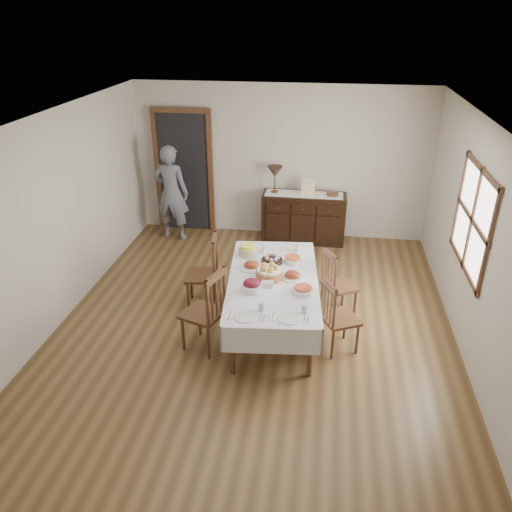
# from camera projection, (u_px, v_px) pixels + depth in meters

# --- Properties ---
(ground) EXTENTS (6.00, 6.00, 0.00)m
(ground) POSITION_uv_depth(u_px,v_px,m) (255.00, 325.00, 6.43)
(ground) COLOR brown
(room_shell) EXTENTS (5.02, 6.02, 2.65)m
(room_shell) POSITION_uv_depth(u_px,v_px,m) (248.00, 193.00, 6.09)
(room_shell) COLOR silver
(room_shell) RESTS_ON ground
(dining_table) EXTENTS (1.28, 2.21, 0.73)m
(dining_table) POSITION_uv_depth(u_px,v_px,m) (273.00, 285.00, 6.09)
(dining_table) COLOR silver
(dining_table) RESTS_ON ground
(chair_left_near) EXTENTS (0.55, 0.55, 1.05)m
(chair_left_near) POSITION_uv_depth(u_px,v_px,m) (207.00, 310.00, 5.78)
(chair_left_near) COLOR #4E2F1B
(chair_left_near) RESTS_ON ground
(chair_left_far) EXTENTS (0.48, 0.48, 1.02)m
(chair_left_far) POSITION_uv_depth(u_px,v_px,m) (205.00, 272.00, 6.65)
(chair_left_far) COLOR #4E2F1B
(chair_left_far) RESTS_ON ground
(chair_right_near) EXTENTS (0.52, 0.52, 0.94)m
(chair_right_near) POSITION_uv_depth(u_px,v_px,m) (337.00, 315.00, 5.78)
(chair_right_near) COLOR #4E2F1B
(chair_right_near) RESTS_ON ground
(chair_right_far) EXTENTS (0.53, 0.53, 0.94)m
(chair_right_far) POSITION_uv_depth(u_px,v_px,m) (337.00, 283.00, 6.46)
(chair_right_far) COLOR #4E2F1B
(chair_right_far) RESTS_ON ground
(sideboard) EXTENTS (1.41, 0.52, 0.85)m
(sideboard) POSITION_uv_depth(u_px,v_px,m) (304.00, 218.00, 8.59)
(sideboard) COLOR black
(sideboard) RESTS_ON ground
(person) EXTENTS (0.59, 0.41, 1.77)m
(person) POSITION_uv_depth(u_px,v_px,m) (171.00, 190.00, 8.49)
(person) COLOR slate
(person) RESTS_ON ground
(bread_basket) EXTENTS (0.33, 0.33, 0.19)m
(bread_basket) POSITION_uv_depth(u_px,v_px,m) (269.00, 273.00, 6.01)
(bread_basket) COLOR #955633
(bread_basket) RESTS_ON dining_table
(egg_basket) EXTENTS (0.27, 0.27, 0.10)m
(egg_basket) POSITION_uv_depth(u_px,v_px,m) (272.00, 260.00, 6.41)
(egg_basket) COLOR black
(egg_basket) RESTS_ON dining_table
(ham_platter_a) EXTENTS (0.33, 0.33, 0.11)m
(ham_platter_a) POSITION_uv_depth(u_px,v_px,m) (252.00, 266.00, 6.28)
(ham_platter_a) COLOR silver
(ham_platter_a) RESTS_ON dining_table
(ham_platter_b) EXTENTS (0.28, 0.28, 0.11)m
(ham_platter_b) POSITION_uv_depth(u_px,v_px,m) (292.00, 276.00, 6.05)
(ham_platter_b) COLOR silver
(ham_platter_b) RESTS_ON dining_table
(beet_bowl) EXTENTS (0.23, 0.23, 0.16)m
(beet_bowl) POSITION_uv_depth(u_px,v_px,m) (252.00, 286.00, 5.75)
(beet_bowl) COLOR silver
(beet_bowl) RESTS_ON dining_table
(carrot_bowl) EXTENTS (0.22, 0.22, 0.09)m
(carrot_bowl) POSITION_uv_depth(u_px,v_px,m) (293.00, 259.00, 6.41)
(carrot_bowl) COLOR silver
(carrot_bowl) RESTS_ON dining_table
(pineapple_bowl) EXTENTS (0.24, 0.24, 0.15)m
(pineapple_bowl) POSITION_uv_depth(u_px,v_px,m) (248.00, 251.00, 6.58)
(pineapple_bowl) COLOR tan
(pineapple_bowl) RESTS_ON dining_table
(casserole_dish) EXTENTS (0.27, 0.27, 0.08)m
(casserole_dish) POSITION_uv_depth(u_px,v_px,m) (303.00, 290.00, 5.74)
(casserole_dish) COLOR silver
(casserole_dish) RESTS_ON dining_table
(butter_dish) EXTENTS (0.15, 0.10, 0.07)m
(butter_dish) POSITION_uv_depth(u_px,v_px,m) (267.00, 284.00, 5.86)
(butter_dish) COLOR silver
(butter_dish) RESTS_ON dining_table
(setting_left) EXTENTS (0.43, 0.31, 0.10)m
(setting_left) POSITION_uv_depth(u_px,v_px,m) (251.00, 313.00, 5.33)
(setting_left) COLOR silver
(setting_left) RESTS_ON dining_table
(setting_right) EXTENTS (0.43, 0.31, 0.10)m
(setting_right) POSITION_uv_depth(u_px,v_px,m) (294.00, 315.00, 5.30)
(setting_right) COLOR silver
(setting_right) RESTS_ON dining_table
(glass_far_a) EXTENTS (0.07, 0.07, 0.10)m
(glass_far_a) POSITION_uv_depth(u_px,v_px,m) (263.00, 250.00, 6.65)
(glass_far_a) COLOR silver
(glass_far_a) RESTS_ON dining_table
(glass_far_b) EXTENTS (0.06, 0.06, 0.10)m
(glass_far_b) POSITION_uv_depth(u_px,v_px,m) (298.00, 248.00, 6.69)
(glass_far_b) COLOR silver
(glass_far_b) RESTS_ON dining_table
(runner) EXTENTS (1.30, 0.35, 0.01)m
(runner) POSITION_uv_depth(u_px,v_px,m) (304.00, 194.00, 8.39)
(runner) COLOR white
(runner) RESTS_ON sideboard
(table_lamp) EXTENTS (0.26, 0.26, 0.46)m
(table_lamp) POSITION_uv_depth(u_px,v_px,m) (275.00, 172.00, 8.31)
(table_lamp) COLOR brown
(table_lamp) RESTS_ON sideboard
(picture_frame) EXTENTS (0.22, 0.08, 0.28)m
(picture_frame) POSITION_uv_depth(u_px,v_px,m) (308.00, 188.00, 8.27)
(picture_frame) COLOR beige
(picture_frame) RESTS_ON sideboard
(deco_bowl) EXTENTS (0.20, 0.20, 0.06)m
(deco_bowl) POSITION_uv_depth(u_px,v_px,m) (332.00, 194.00, 8.31)
(deco_bowl) COLOR #4E2F1B
(deco_bowl) RESTS_ON sideboard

